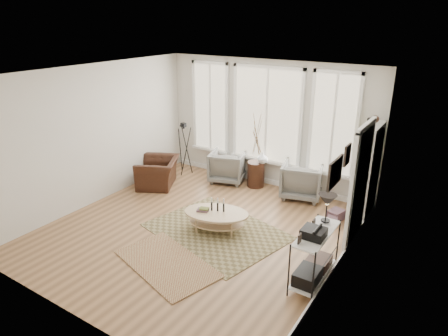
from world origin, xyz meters
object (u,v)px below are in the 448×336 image
Objects in this scene: bookcase at (367,172)px; coffee_table at (216,216)px; accent_chair at (158,172)px; low_shelf at (315,252)px; side_table at (256,154)px; armchair_right at (302,180)px; armchair_left at (228,166)px.

coffee_table is (-2.14, -2.05, -0.66)m from bookcase.
accent_chair reaches higher than coffee_table.
low_shelf is 0.78× the size of side_table.
coffee_table is 0.82× the size of side_table.
side_table is at bearing 93.70° from accent_chair.
low_shelf is 4.68m from accent_chair.
armchair_right is (0.77, 2.27, 0.10)m from coffee_table.
armchair_right reaches higher than armchair_left.
side_table is 2.35m from accent_chair.
coffee_table is at bearing 38.18° from accent_chair.
low_shelf is (-0.06, -2.52, -0.44)m from bookcase.
bookcase reaches higher than coffee_table.
bookcase is 3.04m from coffee_table.
low_shelf is 1.29× the size of accent_chair.
accent_chair is (-1.96, -1.20, -0.48)m from side_table.
armchair_right is at bearing 83.85° from accent_chair.
low_shelf reaches higher than accent_chair.
armchair_right is 3.34m from accent_chair.
low_shelf is 3.05m from armchair_right.
armchair_left is (-3.19, 2.64, -0.13)m from low_shelf.
armchair_left reaches higher than coffee_table.
coffee_table is 2.56m from accent_chair.
bookcase is at bearing 156.80° from armchair_right.
low_shelf is 0.94× the size of coffee_table.
low_shelf is at bearing -91.28° from bookcase.
low_shelf is at bearing -47.87° from side_table.
accent_chair is (-3.10, -1.23, -0.07)m from armchair_right.
armchair_right is at bearing 1.39° from side_table.
armchair_left is (-1.10, 2.17, 0.08)m from coffee_table.
low_shelf is 4.14m from armchair_left.
bookcase reaches higher than low_shelf.
low_shelf reaches higher than coffee_table.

